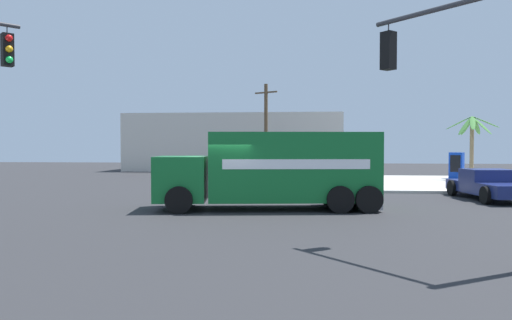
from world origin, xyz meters
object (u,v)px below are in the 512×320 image
Objects in this scene: delivery_truck at (276,169)px; palm_tree_far at (472,135)px; utility_pole at (266,128)px; vending_machine_red at (457,165)px; pickup_navy at (489,184)px; traffic_light_primary at (473,82)px.

palm_tree_far is (12.52, 15.27, 1.66)m from delivery_truck.
palm_tree_far is 15.68m from utility_pole.
utility_pole is (-13.88, 4.74, 2.87)m from vending_machine_red.
vending_machine_red is at bearing 79.11° from pickup_navy.
traffic_light_primary is 25.30m from vending_machine_red.
utility_pole reaches higher than pickup_navy.
traffic_light_primary is 1.34× the size of palm_tree_far.
pickup_navy is at bearing 67.91° from traffic_light_primary.
pickup_navy is at bearing -55.71° from utility_pole.
palm_tree_far reaches higher than pickup_navy.
traffic_light_primary is 13.23m from pickup_navy.
palm_tree_far is (2.99, 11.06, 2.48)m from pickup_navy.
vending_machine_red is (2.34, 12.19, 0.34)m from pickup_navy.
vending_machine_red is (11.88, 16.39, -0.48)m from delivery_truck.
pickup_navy is 0.71× the size of utility_pole.
pickup_navy is 12.42m from vending_machine_red.
utility_pole reaches higher than delivery_truck.
utility_pole reaches higher than vending_machine_red.
pickup_navy is (9.53, 4.20, -0.82)m from delivery_truck.
palm_tree_far is at bearing 74.87° from pickup_navy.
traffic_light_primary is 24.29m from palm_tree_far.
delivery_truck is 10.45m from pickup_navy.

